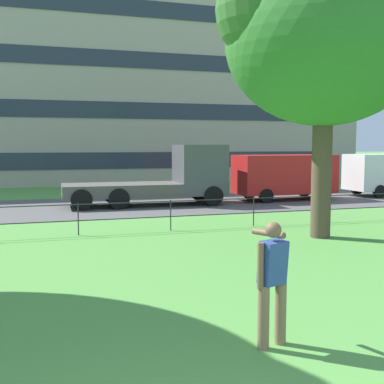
{
  "coord_description": "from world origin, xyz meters",
  "views": [
    {
      "loc": [
        -1.2,
        -2.82,
        2.78
      ],
      "look_at": [
        2.17,
        7.89,
        1.7
      ],
      "focal_mm": 46.69,
      "sensor_mm": 36.0,
      "label": 1
    }
  ],
  "objects_px": {
    "panel_van_right": "(285,174)",
    "flatbed_truck_left": "(169,178)",
    "person_thrower": "(272,279)",
    "apartment_building_background": "(94,91)",
    "tree_large_lawn": "(317,43)"
  },
  "relations": [
    {
      "from": "panel_van_right",
      "to": "flatbed_truck_left",
      "type": "bearing_deg",
      "value": -178.35
    },
    {
      "from": "person_thrower",
      "to": "flatbed_truck_left",
      "type": "bearing_deg",
      "value": 80.17
    },
    {
      "from": "person_thrower",
      "to": "panel_van_right",
      "type": "distance_m",
      "value": 18.48
    },
    {
      "from": "person_thrower",
      "to": "flatbed_truck_left",
      "type": "height_order",
      "value": "flatbed_truck_left"
    },
    {
      "from": "tree_large_lawn",
      "to": "panel_van_right",
      "type": "height_order",
      "value": "tree_large_lawn"
    },
    {
      "from": "person_thrower",
      "to": "panel_van_right",
      "type": "height_order",
      "value": "panel_van_right"
    },
    {
      "from": "person_thrower",
      "to": "panel_van_right",
      "type": "xyz_separation_m",
      "value": [
        8.82,
        16.24,
        0.33
      ]
    },
    {
      "from": "tree_large_lawn",
      "to": "apartment_building_background",
      "type": "xyz_separation_m",
      "value": [
        -3.42,
        26.67,
        1.18
      ]
    },
    {
      "from": "flatbed_truck_left",
      "to": "panel_van_right",
      "type": "distance_m",
      "value": 6.03
    },
    {
      "from": "flatbed_truck_left",
      "to": "apartment_building_background",
      "type": "bearing_deg",
      "value": 94.2
    },
    {
      "from": "apartment_building_background",
      "to": "flatbed_truck_left",
      "type": "bearing_deg",
      "value": -85.8
    },
    {
      "from": "flatbed_truck_left",
      "to": "apartment_building_background",
      "type": "distance_m",
      "value": 18.64
    },
    {
      "from": "flatbed_truck_left",
      "to": "panel_van_right",
      "type": "relative_size",
      "value": 1.46
    },
    {
      "from": "panel_van_right",
      "to": "tree_large_lawn",
      "type": "bearing_deg",
      "value": -113.19
    },
    {
      "from": "person_thrower",
      "to": "apartment_building_background",
      "type": "height_order",
      "value": "apartment_building_background"
    }
  ]
}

